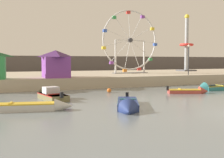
# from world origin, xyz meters

# --- Properties ---
(quay_promenade) EXTENTS (110.00, 22.73, 1.29)m
(quay_promenade) POSITION_xyz_m (0.00, 30.04, 0.65)
(quay_promenade) COLOR #B7A88E
(quay_promenade) RESTS_ON ground_plane
(distant_town_skyline) EXTENTS (140.00, 3.00, 4.40)m
(distant_town_skyline) POSITION_xyz_m (0.00, 54.48, 2.20)
(distant_town_skyline) COLOR #564C47
(distant_town_skyline) RESTS_ON ground_plane
(motorboat_teal_painted) EXTENTS (4.53, 1.57, 1.34)m
(motorboat_teal_painted) POSITION_xyz_m (7.73, 12.10, 0.27)
(motorboat_teal_painted) COLOR teal
(motorboat_teal_painted) RESTS_ON ground_plane
(motorboat_navy_blue) EXTENTS (3.62, 5.63, 1.31)m
(motorboat_navy_blue) POSITION_xyz_m (-6.12, 4.85, 0.24)
(motorboat_navy_blue) COLOR navy
(motorboat_navy_blue) RESTS_ON ground_plane
(motorboat_olive_wood) EXTENTS (2.13, 4.95, 1.50)m
(motorboat_olive_wood) POSITION_xyz_m (-9.92, 12.34, 0.33)
(motorboat_olive_wood) COLOR olive
(motorboat_olive_wood) RESTS_ON ground_plane
(motorboat_faded_red) EXTENTS (4.10, 2.46, 1.03)m
(motorboat_faded_red) POSITION_xyz_m (3.83, 10.69, 0.22)
(motorboat_faded_red) COLOR #B24238
(motorboat_faded_red) RESTS_ON ground_plane
(motorboat_pale_grey) EXTENTS (5.81, 2.28, 1.09)m
(motorboat_pale_grey) POSITION_xyz_m (-12.04, 6.78, 0.28)
(motorboat_pale_grey) COLOR silver
(motorboat_pale_grey) RESTS_ON ground_plane
(ferris_wheel_white_frame) EXTENTS (9.69, 1.20, 9.97)m
(ferris_wheel_white_frame) POSITION_xyz_m (5.96, 28.19, 6.30)
(ferris_wheel_white_frame) COLOR silver
(ferris_wheel_white_frame) RESTS_ON quay_promenade
(drop_tower_steel_tower) EXTENTS (2.80, 2.80, 10.86)m
(drop_tower_steel_tower) POSITION_xyz_m (20.21, 32.29, 5.84)
(drop_tower_steel_tower) COLOR #999EA3
(drop_tower_steel_tower) RESTS_ON quay_promenade
(carnival_booth_purple_stall) EXTENTS (3.24, 4.06, 3.19)m
(carnival_booth_purple_stall) POSITION_xyz_m (-7.48, 21.01, 2.95)
(carnival_booth_purple_stall) COLOR purple
(carnival_booth_purple_stall) RESTS_ON quay_promenade
(promenade_lamp_near) EXTENTS (0.32, 0.32, 4.19)m
(promenade_lamp_near) POSITION_xyz_m (10.65, 19.66, 4.01)
(promenade_lamp_near) COLOR #2D2D33
(promenade_lamp_near) RESTS_ON quay_promenade
(mooring_buoy_orange) EXTENTS (0.44, 0.44, 0.44)m
(mooring_buoy_orange) POSITION_xyz_m (-3.42, 14.52, 0.22)
(mooring_buoy_orange) COLOR orange
(mooring_buoy_orange) RESTS_ON ground_plane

